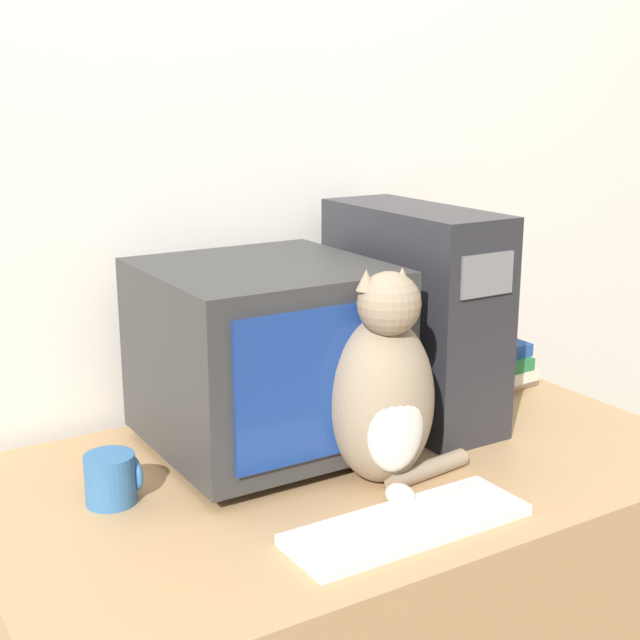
{
  "coord_description": "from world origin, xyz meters",
  "views": [
    {
      "loc": [
        -0.89,
        -0.93,
        1.49
      ],
      "look_at": [
        -0.05,
        0.44,
        1.06
      ],
      "focal_mm": 50.0,
      "sensor_mm": 36.0,
      "label": 1
    }
  ],
  "objects_px": {
    "keyboard": "(408,524)",
    "book_stack": "(487,362)",
    "pen": "(315,531)",
    "mug": "(112,479)",
    "crt_monitor": "(265,356)",
    "computer_tower": "(412,314)",
    "cat": "(383,394)"
  },
  "relations": [
    {
      "from": "pen",
      "to": "computer_tower",
      "type": "bearing_deg",
      "value": 37.59
    },
    {
      "from": "pen",
      "to": "mug",
      "type": "height_order",
      "value": "mug"
    },
    {
      "from": "crt_monitor",
      "to": "book_stack",
      "type": "relative_size",
      "value": 2.05
    },
    {
      "from": "keyboard",
      "to": "book_stack",
      "type": "height_order",
      "value": "book_stack"
    },
    {
      "from": "cat",
      "to": "book_stack",
      "type": "relative_size",
      "value": 1.89
    },
    {
      "from": "cat",
      "to": "pen",
      "type": "distance_m",
      "value": 0.29
    },
    {
      "from": "book_stack",
      "to": "mug",
      "type": "xyz_separation_m",
      "value": [
        -1.0,
        -0.14,
        -0.01
      ]
    },
    {
      "from": "computer_tower",
      "to": "keyboard",
      "type": "xyz_separation_m",
      "value": [
        -0.33,
        -0.43,
        -0.22
      ]
    },
    {
      "from": "keyboard",
      "to": "crt_monitor",
      "type": "bearing_deg",
      "value": 95.17
    },
    {
      "from": "book_stack",
      "to": "computer_tower",
      "type": "bearing_deg",
      "value": -167.13
    },
    {
      "from": "pen",
      "to": "mug",
      "type": "distance_m",
      "value": 0.38
    },
    {
      "from": "computer_tower",
      "to": "pen",
      "type": "height_order",
      "value": "computer_tower"
    },
    {
      "from": "book_stack",
      "to": "mug",
      "type": "height_order",
      "value": "book_stack"
    },
    {
      "from": "crt_monitor",
      "to": "keyboard",
      "type": "xyz_separation_m",
      "value": [
        0.04,
        -0.42,
        -0.19
      ]
    },
    {
      "from": "keyboard",
      "to": "pen",
      "type": "height_order",
      "value": "keyboard"
    },
    {
      "from": "computer_tower",
      "to": "mug",
      "type": "xyz_separation_m",
      "value": [
        -0.71,
        -0.08,
        -0.19
      ]
    },
    {
      "from": "cat",
      "to": "book_stack",
      "type": "distance_m",
      "value": 0.64
    },
    {
      "from": "pen",
      "to": "mug",
      "type": "bearing_deg",
      "value": 130.78
    },
    {
      "from": "cat",
      "to": "pen",
      "type": "bearing_deg",
      "value": -137.12
    },
    {
      "from": "computer_tower",
      "to": "book_stack",
      "type": "distance_m",
      "value": 0.34
    },
    {
      "from": "keyboard",
      "to": "mug",
      "type": "xyz_separation_m",
      "value": [
        -0.38,
        0.35,
        0.03
      ]
    },
    {
      "from": "crt_monitor",
      "to": "pen",
      "type": "xyz_separation_m",
      "value": [
        -0.1,
        -0.35,
        -0.19
      ]
    },
    {
      "from": "mug",
      "to": "pen",
      "type": "bearing_deg",
      "value": -49.22
    },
    {
      "from": "computer_tower",
      "to": "cat",
      "type": "relative_size",
      "value": 1.13
    },
    {
      "from": "crt_monitor",
      "to": "keyboard",
      "type": "distance_m",
      "value": 0.46
    },
    {
      "from": "keyboard",
      "to": "book_stack",
      "type": "distance_m",
      "value": 0.79
    },
    {
      "from": "crt_monitor",
      "to": "computer_tower",
      "type": "relative_size",
      "value": 0.96
    },
    {
      "from": "computer_tower",
      "to": "cat",
      "type": "bearing_deg",
      "value": -135.47
    },
    {
      "from": "crt_monitor",
      "to": "keyboard",
      "type": "relative_size",
      "value": 1.04
    },
    {
      "from": "cat",
      "to": "keyboard",
      "type": "bearing_deg",
      "value": -96.21
    },
    {
      "from": "computer_tower",
      "to": "keyboard",
      "type": "bearing_deg",
      "value": -127.59
    },
    {
      "from": "crt_monitor",
      "to": "keyboard",
      "type": "bearing_deg",
      "value": -84.83
    }
  ]
}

